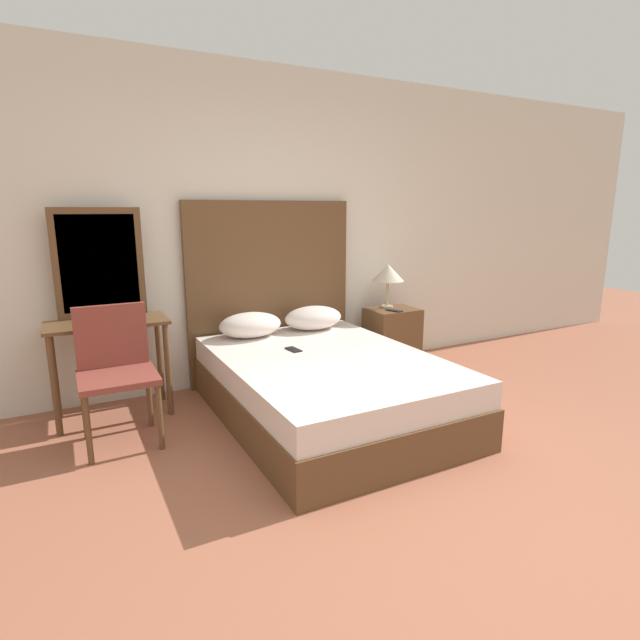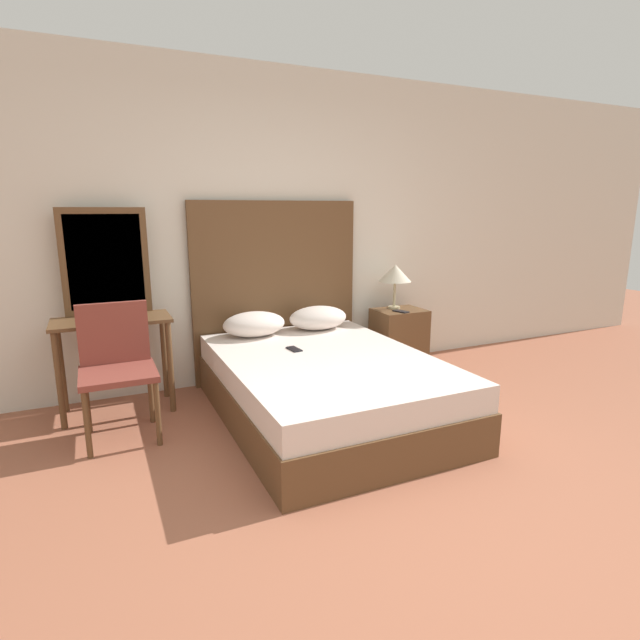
{
  "view_description": "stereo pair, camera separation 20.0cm",
  "coord_description": "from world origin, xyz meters",
  "px_view_note": "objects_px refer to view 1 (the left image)",
  "views": [
    {
      "loc": [
        -1.55,
        -1.61,
        1.52
      ],
      "look_at": [
        0.12,
        1.54,
        0.72
      ],
      "focal_mm": 28.0,
      "sensor_mm": 36.0,
      "label": 1
    },
    {
      "loc": [
        -1.37,
        -1.7,
        1.52
      ],
      "look_at": [
        0.12,
        1.54,
        0.72
      ],
      "focal_mm": 28.0,
      "sensor_mm": 36.0,
      "label": 2
    }
  ],
  "objects_px": {
    "table_lamp": "(388,273)",
    "chair": "(116,364)",
    "vanity_desk": "(109,342)",
    "bed": "(326,387)",
    "nightstand": "(392,339)",
    "phone_on_nightstand": "(394,310)",
    "phone_on_bed": "(293,350)"
  },
  "relations": [
    {
      "from": "bed",
      "to": "phone_on_bed",
      "type": "distance_m",
      "value": 0.38
    },
    {
      "from": "phone_on_bed",
      "to": "chair",
      "type": "bearing_deg",
      "value": 176.49
    },
    {
      "from": "phone_on_nightstand",
      "to": "chair",
      "type": "xyz_separation_m",
      "value": [
        -2.47,
        -0.32,
        -0.07
      ]
    },
    {
      "from": "nightstand",
      "to": "bed",
      "type": "bearing_deg",
      "value": -146.51
    },
    {
      "from": "table_lamp",
      "to": "vanity_desk",
      "type": "height_order",
      "value": "table_lamp"
    },
    {
      "from": "vanity_desk",
      "to": "chair",
      "type": "relative_size",
      "value": 0.92
    },
    {
      "from": "vanity_desk",
      "to": "chair",
      "type": "distance_m",
      "value": 0.43
    },
    {
      "from": "phone_on_bed",
      "to": "vanity_desk",
      "type": "xyz_separation_m",
      "value": [
        -1.25,
        0.5,
        0.1
      ]
    },
    {
      "from": "vanity_desk",
      "to": "chair",
      "type": "xyz_separation_m",
      "value": [
        -0.0,
        -0.43,
        -0.05
      ]
    },
    {
      "from": "table_lamp",
      "to": "chair",
      "type": "xyz_separation_m",
      "value": [
        -2.5,
        -0.48,
        -0.4
      ]
    },
    {
      "from": "table_lamp",
      "to": "chair",
      "type": "bearing_deg",
      "value": -169.05
    },
    {
      "from": "phone_on_bed",
      "to": "chair",
      "type": "xyz_separation_m",
      "value": [
        -1.25,
        0.08,
        0.05
      ]
    },
    {
      "from": "phone_on_bed",
      "to": "table_lamp",
      "type": "distance_m",
      "value": 1.44
    },
    {
      "from": "bed",
      "to": "phone_on_nightstand",
      "type": "relative_size",
      "value": 12.32
    },
    {
      "from": "phone_on_bed",
      "to": "table_lamp",
      "type": "relative_size",
      "value": 0.37
    },
    {
      "from": "bed",
      "to": "chair",
      "type": "bearing_deg",
      "value": 166.56
    },
    {
      "from": "phone_on_bed",
      "to": "chair",
      "type": "distance_m",
      "value": 1.25
    },
    {
      "from": "nightstand",
      "to": "chair",
      "type": "bearing_deg",
      "value": -170.74
    },
    {
      "from": "bed",
      "to": "phone_on_bed",
      "type": "relative_size",
      "value": 12.9
    },
    {
      "from": "nightstand",
      "to": "vanity_desk",
      "type": "relative_size",
      "value": 0.71
    },
    {
      "from": "vanity_desk",
      "to": "table_lamp",
      "type": "bearing_deg",
      "value": 1.29
    },
    {
      "from": "nightstand",
      "to": "table_lamp",
      "type": "relative_size",
      "value": 1.4
    },
    {
      "from": "nightstand",
      "to": "chair",
      "type": "xyz_separation_m",
      "value": [
        -2.52,
        -0.41,
        0.23
      ]
    },
    {
      "from": "table_lamp",
      "to": "phone_on_nightstand",
      "type": "height_order",
      "value": "table_lamp"
    },
    {
      "from": "bed",
      "to": "nightstand",
      "type": "xyz_separation_m",
      "value": [
        1.12,
        0.74,
        0.06
      ]
    },
    {
      "from": "phone_on_nightstand",
      "to": "vanity_desk",
      "type": "relative_size",
      "value": 0.2
    },
    {
      "from": "bed",
      "to": "table_lamp",
      "type": "bearing_deg",
      "value": 36.41
    },
    {
      "from": "table_lamp",
      "to": "phone_on_nightstand",
      "type": "relative_size",
      "value": 2.56
    },
    {
      "from": "vanity_desk",
      "to": "phone_on_bed",
      "type": "bearing_deg",
      "value": -22.06
    },
    {
      "from": "bed",
      "to": "phone_on_nightstand",
      "type": "distance_m",
      "value": 1.31
    },
    {
      "from": "nightstand",
      "to": "chair",
      "type": "distance_m",
      "value": 2.56
    },
    {
      "from": "bed",
      "to": "nightstand",
      "type": "height_order",
      "value": "nightstand"
    }
  ]
}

